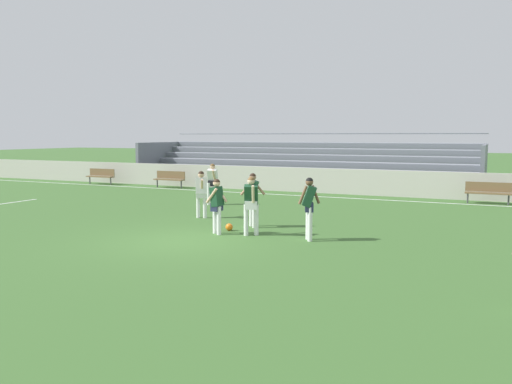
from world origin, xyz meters
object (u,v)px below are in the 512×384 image
player_dark_deep_cover (251,201)px  player_white_trailing_run (213,180)px  bleacher_stand (300,163)px  bench_centre_sideline (101,175)px  bench_far_left (488,191)px  player_dark_wide_left (309,203)px  soccer_ball (229,227)px  player_dark_wide_right (217,202)px  player_dark_on_ball (253,195)px  bench_near_bin (170,178)px  player_white_dropping_back (201,190)px

player_dark_deep_cover → player_white_trailing_run: player_white_trailing_run is taller
bleacher_stand → bench_centre_sideline: (-10.74, -4.29, -0.73)m
bleacher_stand → bench_far_left: (9.92, -4.29, -0.73)m
player_dark_wide_left → soccer_ball: size_ratio=7.83×
bench_centre_sideline → player_white_trailing_run: size_ratio=1.06×
bench_far_left → soccer_ball: bearing=-124.6°
soccer_ball → bench_centre_sideline: bearing=144.0°
bench_far_left → player_dark_wide_left: 11.23m
player_dark_wide_right → player_dark_on_ball: bearing=73.9°
bench_near_bin → bleacher_stand: bearing=35.8°
bleacher_stand → bench_near_bin: bearing=-144.2°
bleacher_stand → player_dark_wide_right: (2.96, -14.93, -0.32)m
player_dark_wide_left → player_dark_on_ball: bearing=151.5°
bleacher_stand → player_dark_on_ball: size_ratio=11.51×
player_dark_on_ball → bleacher_stand: bearing=104.2°
bench_far_left → player_dark_on_ball: bearing=-125.6°
bleacher_stand → player_dark_deep_cover: bearing=-75.0°
bench_centre_sideline → player_dark_on_ball: 16.84m
bench_centre_sideline → player_white_trailing_run: player_white_trailing_run is taller
bench_centre_sideline → player_dark_on_ball: (14.14, -9.14, 0.46)m
player_white_trailing_run → soccer_ball: player_white_trailing_run is taller
bench_far_left → bench_near_bin: size_ratio=1.00×
bleacher_stand → player_dark_deep_cover: bleacher_stand is taller
player_dark_on_ball → player_dark_deep_cover: player_dark_on_ball is taller
player_white_dropping_back → soccer_ball: 2.80m
bench_far_left → player_dark_on_ball: player_dark_on_ball is taller
bleacher_stand → player_dark_on_ball: (3.39, -13.42, -0.27)m
bench_centre_sideline → bench_near_bin: size_ratio=1.00×
player_dark_deep_cover → player_dark_wide_left: bearing=0.7°
player_white_trailing_run → soccer_ball: size_ratio=7.69×
player_white_trailing_run → player_dark_on_ball: bearing=-47.3°
bench_far_left → player_dark_wide_right: (-6.97, -10.65, 0.40)m
bench_near_bin → soccer_ball: (8.96, -10.02, -0.44)m
player_dark_wide_right → player_dark_deep_cover: (0.98, 0.25, 0.05)m
player_dark_wide_left → soccer_ball: player_dark_wide_left is taller
player_dark_deep_cover → player_dark_wide_left: player_dark_wide_left is taller
bleacher_stand → bench_near_bin: bleacher_stand is taller
player_dark_wide_left → player_white_trailing_run: player_dark_wide_left is taller
bleacher_stand → bench_far_left: bleacher_stand is taller
bench_far_left → bench_near_bin: same height
bleacher_stand → player_dark_wide_left: 15.73m
player_dark_deep_cover → player_white_trailing_run: bearing=128.9°
bench_far_left → player_dark_wide_left: bearing=-112.3°
bleacher_stand → player_dark_wide_left: bearing=-68.8°
player_dark_wide_right → player_white_dropping_back: (-1.95, 2.38, 0.02)m
bench_far_left → player_white_dropping_back: player_white_dropping_back is taller
player_white_trailing_run → player_dark_wide_left: bearing=-41.3°
player_dark_deep_cover → player_white_dropping_back: bearing=143.9°
bleacher_stand → player_dark_wide_right: 15.22m
player_dark_on_ball → player_white_trailing_run: (-3.75, 4.06, 0.01)m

